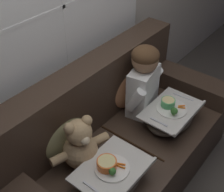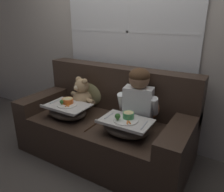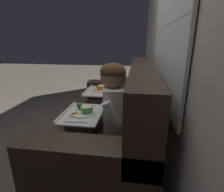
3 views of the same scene
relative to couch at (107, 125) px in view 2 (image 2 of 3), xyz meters
The scene contains 9 objects.
ground_plane 0.35m from the couch, 90.00° to the right, with size 14.00×14.00×0.00m, color #4C443D.
wall_back_with_window 1.08m from the couch, 90.00° to the left, with size 8.00×0.08×2.60m.
couch is the anchor object (origin of this frame).
throw_pillow_behind_child 0.51m from the couch, 27.31° to the left, with size 0.41×0.20×0.42m.
throw_pillow_behind_teddy 0.51m from the couch, 152.69° to the left, with size 0.40×0.19×0.41m.
child_figure 0.56m from the couch, ahead, with size 0.43×0.23×0.59m.
teddy_bear 0.46m from the couch, behind, with size 0.42×0.31×0.39m.
lap_tray_child 0.47m from the couch, 33.30° to the right, with size 0.48×0.33×0.22m.
lap_tray_teddy 0.47m from the couch, 146.80° to the right, with size 0.47×0.34×0.21m.
Camera 2 is at (1.19, -1.80, 1.51)m, focal length 35.00 mm.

